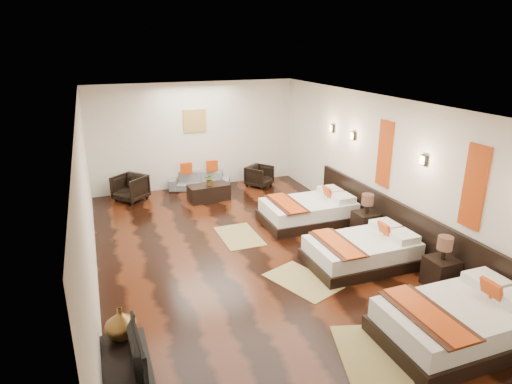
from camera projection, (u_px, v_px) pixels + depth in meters
name	position (u px, v px, depth m)	size (l,w,h in m)	color
floor	(259.00, 262.00, 7.92)	(5.50, 9.50, 0.01)	black
ceiling	(260.00, 106.00, 7.01)	(5.50, 9.50, 0.01)	white
back_wall	(195.00, 136.00, 11.67)	(5.50, 0.01, 2.80)	silver
left_wall	(88.00, 210.00, 6.55)	(0.01, 9.50, 2.80)	silver
right_wall	(394.00, 173.00, 8.39)	(0.01, 9.50, 2.80)	silver
headboard_panel	(414.00, 235.00, 7.97)	(0.08, 6.60, 0.90)	black
bed_near	(460.00, 322.00, 5.79)	(2.09, 1.31, 0.80)	black
bed_mid	(362.00, 251.00, 7.79)	(1.92, 1.21, 0.73)	black
bed_far	(309.00, 211.00, 9.62)	(1.99, 1.25, 0.76)	black
nightstand_a	(441.00, 269.00, 7.06)	(0.44, 0.44, 0.88)	black
nightstand_b	(366.00, 221.00, 8.92)	(0.45, 0.45, 0.89)	black
jute_mat_near	(369.00, 354.00, 5.59)	(0.75, 1.20, 0.01)	olive
jute_mat_mid	(302.00, 281.00, 7.30)	(0.75, 1.20, 0.01)	olive
jute_mat_far	(239.00, 236.00, 8.98)	(0.75, 1.20, 0.01)	olive
tv	(131.00, 354.00, 4.43)	(0.82, 0.11, 0.47)	black
figurine	(121.00, 323.00, 5.00)	(0.36, 0.36, 0.38)	brown
sofa	(200.00, 181.00, 11.79)	(1.58, 0.62, 0.46)	slate
armchair_left	(130.00, 188.00, 10.93)	(0.69, 0.71, 0.64)	black
armchair_right	(259.00, 176.00, 12.02)	(0.61, 0.62, 0.57)	black
coffee_table	(209.00, 192.00, 10.97)	(1.00, 0.50, 0.40)	black
table_plant	(210.00, 180.00, 10.83)	(0.27, 0.23, 0.30)	#2B591D
orange_panel_a	(474.00, 187.00, 6.60)	(0.04, 0.40, 1.30)	#D86014
orange_panel_b	(385.00, 154.00, 8.55)	(0.04, 0.40, 1.30)	#D86014
sconce_mid	(424.00, 160.00, 7.52)	(0.07, 0.12, 0.18)	black
sconce_far	(353.00, 136.00, 9.46)	(0.07, 0.12, 0.18)	black
sconce_lounge	(332.00, 128.00, 10.26)	(0.07, 0.12, 0.18)	black
gold_artwork	(195.00, 121.00, 11.52)	(0.60, 0.04, 0.60)	#AD873F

